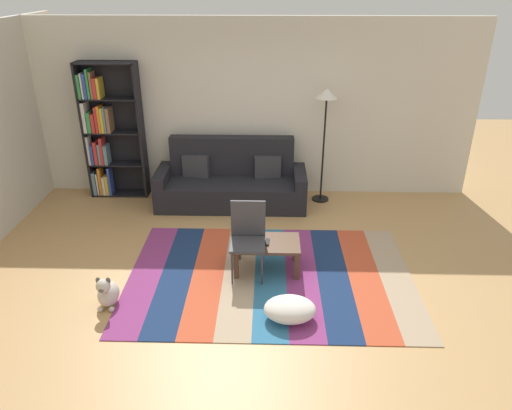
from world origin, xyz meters
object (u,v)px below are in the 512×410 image
Objects in this scene: dog at (108,293)px; tv_remote at (267,242)px; coffee_table at (267,247)px; standing_lamp at (326,108)px; bookshelf at (106,132)px; couch at (232,183)px; folding_chair at (248,233)px; pouf at (290,309)px.

dog is 1.86m from tv_remote.
coffee_table is 0.45× the size of standing_lamp.
tv_remote is (2.49, -2.16, -0.66)m from bookshelf.
standing_lamp is 11.70× the size of tv_remote.
couch is 2.85m from dog.
bookshelf reaches higher than dog.
tv_remote reaches higher than coffee_table.
folding_chair is at bearing 24.57° from dog.
tv_remote is at bearing -75.34° from coffee_table.
pouf is 1.94m from dog.
couch is at bearing 111.06° from tv_remote.
couch is 1.94m from coffee_table.
standing_lamp is (3.33, -0.13, 0.42)m from bookshelf.
pouf is (2.73, -3.08, -0.92)m from bookshelf.
couch reaches higher than dog.
couch is 1.80m from standing_lamp.
couch is 2.51× the size of folding_chair.
bookshelf is 5.27× the size of dog.
couch is at bearing 66.48° from dog.
tv_remote is at bearing -112.28° from standing_lamp.
coffee_table is (2.49, -2.14, -0.74)m from bookshelf.
dog is 0.23× the size of standing_lamp.
pouf is at bearing -70.83° from tv_remote.
folding_chair is at bearing -116.81° from standing_lamp.
tv_remote is 0.17× the size of folding_chair.
dog is at bearing -113.52° from couch.
coffee_table is (0.55, -1.86, -0.03)m from couch.
standing_lamp reaches higher than tv_remote.
bookshelf is 3.35m from standing_lamp.
folding_chair reaches higher than dog.
coffee_table is at bearing -73.39° from couch.
dog is (0.80, -2.89, -0.89)m from bookshelf.
pouf is at bearing -74.03° from couch.
folding_chair reaches higher than coffee_table.
dog is 1.66m from folding_chair.
tv_remote reaches higher than pouf.
standing_lamp is at bearing 78.63° from pouf.
standing_lamp is at bearing -2.20° from bookshelf.
coffee_table is 1.97× the size of dog.
bookshelf reaches higher than couch.
bookshelf is at bearing 131.61° from pouf.
couch reaches higher than coffee_table.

